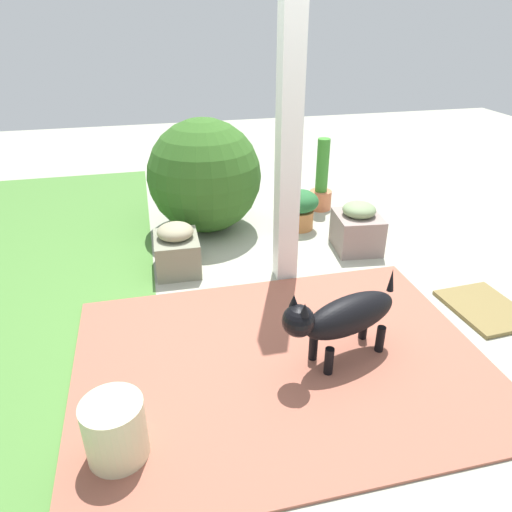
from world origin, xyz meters
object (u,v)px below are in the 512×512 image
at_px(porch_pillar, 289,129).
at_px(terracotta_pot_broad, 300,207).
at_px(stone_planter_far, 177,249).
at_px(dog, 343,317).
at_px(terracotta_pot_tall, 321,184).
at_px(round_shrub, 204,176).
at_px(doormat, 485,308).
at_px(ceramic_urn, 115,431).
at_px(stone_planter_nearest, 357,228).

height_order(porch_pillar, terracotta_pot_broad, porch_pillar).
xyz_separation_m(stone_planter_far, dog, (-1.33, -0.84, 0.13)).
xyz_separation_m(porch_pillar, terracotta_pot_tall, (1.25, -0.75, -0.87)).
distance_m(round_shrub, doormat, 2.53).
distance_m(porch_pillar, terracotta_pot_broad, 1.30).
relative_size(stone_planter_far, doormat, 0.75).
distance_m(porch_pillar, ceramic_urn, 2.14).
xyz_separation_m(terracotta_pot_broad, dog, (-1.87, 0.35, 0.10)).
height_order(terracotta_pot_tall, terracotta_pot_broad, terracotta_pot_tall).
bearing_deg(stone_planter_far, porch_pillar, -109.18).
bearing_deg(porch_pillar, doormat, -122.95).
bearing_deg(round_shrub, porch_pillar, -155.65).
xyz_separation_m(stone_planter_far, doormat, (-1.07, -2.03, -0.17)).
height_order(stone_planter_nearest, terracotta_pot_broad, stone_planter_nearest).
height_order(terracotta_pot_tall, dog, terracotta_pot_tall).
bearing_deg(doormat, dog, 102.14).
height_order(porch_pillar, round_shrub, porch_pillar).
bearing_deg(ceramic_urn, doormat, -74.82).
xyz_separation_m(porch_pillar, doormat, (-0.79, -1.22, -1.12)).
bearing_deg(ceramic_urn, stone_planter_far, -13.71).
xyz_separation_m(round_shrub, terracotta_pot_broad, (-0.21, -0.85, -0.30)).
xyz_separation_m(round_shrub, dog, (-2.08, -0.50, -0.20)).
height_order(stone_planter_far, doormat, stone_planter_far).
height_order(stone_planter_nearest, doormat, stone_planter_nearest).
xyz_separation_m(porch_pillar, round_shrub, (1.03, 0.47, -0.62)).
height_order(stone_planter_nearest, dog, dog).
xyz_separation_m(porch_pillar, ceramic_urn, (-1.45, 1.23, -0.97)).
distance_m(stone_planter_nearest, terracotta_pot_broad, 0.63).
relative_size(round_shrub, terracotta_pot_broad, 2.74).
bearing_deg(round_shrub, terracotta_pot_tall, -80.03).
xyz_separation_m(stone_planter_far, ceramic_urn, (-1.73, 0.42, -0.02)).
height_order(terracotta_pot_broad, ceramic_urn, terracotta_pot_broad).
bearing_deg(dog, porch_pillar, 1.70).
height_order(terracotta_pot_tall, ceramic_urn, terracotta_pot_tall).
bearing_deg(dog, terracotta_pot_tall, -17.37).
relative_size(stone_planter_nearest, ceramic_urn, 1.40).
xyz_separation_m(porch_pillar, stone_planter_nearest, (0.30, -0.73, -0.95)).
bearing_deg(porch_pillar, terracotta_pot_broad, -25.08).
height_order(stone_planter_far, terracotta_pot_broad, stone_planter_far).
height_order(round_shrub, terracotta_pot_broad, round_shrub).
xyz_separation_m(stone_planter_nearest, stone_planter_far, (-0.02, 1.54, -0.01)).
distance_m(stone_planter_nearest, doormat, 1.21).
bearing_deg(terracotta_pot_tall, stone_planter_far, 121.89).
height_order(stone_planter_far, dog, dog).
relative_size(terracotta_pot_broad, doormat, 0.66).
bearing_deg(dog, stone_planter_far, 32.24).
bearing_deg(ceramic_urn, terracotta_pot_broad, -35.31).
height_order(porch_pillar, doormat, porch_pillar).
relative_size(round_shrub, dog, 1.33).
bearing_deg(dog, ceramic_urn, 107.97).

